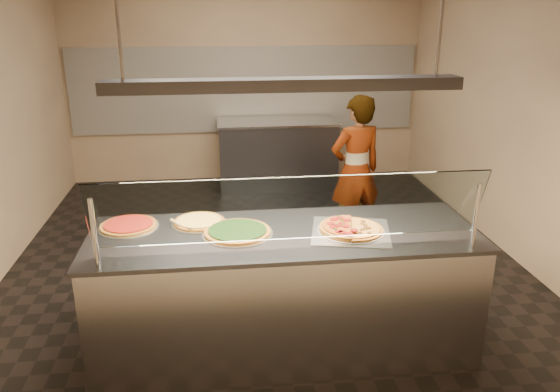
{
  "coord_description": "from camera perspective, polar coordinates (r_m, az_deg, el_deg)",
  "views": [
    {
      "loc": [
        -0.45,
        -4.85,
        2.42
      ],
      "look_at": [
        0.03,
        -0.85,
        1.02
      ],
      "focal_mm": 35.0,
      "sensor_mm": 36.0,
      "label": 1
    }
  ],
  "objects": [
    {
      "name": "tile_band",
      "position": [
        7.92,
        -3.58,
        11.02
      ],
      "size": [
        4.9,
        0.02,
        1.2
      ],
      "primitive_type": "cube",
      "color": "silver",
      "rests_on": "wall_back"
    },
    {
      "name": "wall_right",
      "position": [
        5.76,
        24.51,
        8.29
      ],
      "size": [
        0.02,
        6.0,
        3.0
      ],
      "primitive_type": "cube",
      "color": "tan",
      "rests_on": "ground"
    },
    {
      "name": "half_pizza_pepperoni",
      "position": [
        3.81,
        5.87,
        -3.34
      ],
      "size": [
        0.31,
        0.48,
        0.05
      ],
      "color": "brown",
      "rests_on": "perforated_tray"
    },
    {
      "name": "wall_back",
      "position": [
        7.92,
        -3.63,
        12.48
      ],
      "size": [
        5.0,
        0.02,
        3.0
      ],
      "primitive_type": "cube",
      "color": "tan",
      "rests_on": "ground"
    },
    {
      "name": "pizza_cheese",
      "position": [
        4.01,
        -8.45,
        -2.61
      ],
      "size": [
        0.4,
        0.4,
        0.03
      ],
      "color": "silver",
      "rests_on": "serving_counter"
    },
    {
      "name": "heat_lamp_housing",
      "position": [
        3.54,
        0.5,
        11.56
      ],
      "size": [
        2.3,
        0.18,
        0.08
      ],
      "primitive_type": "cube",
      "color": "#3F3F45",
      "rests_on": "ceiling"
    },
    {
      "name": "prep_table",
      "position": [
        7.7,
        -0.27,
        4.49
      ],
      "size": [
        1.66,
        0.74,
        0.93
      ],
      "color": "#3F3F45",
      "rests_on": "ground"
    },
    {
      "name": "half_pizza_sausage",
      "position": [
        3.87,
        8.99,
        -3.29
      ],
      "size": [
        0.31,
        0.48,
        0.04
      ],
      "color": "brown",
      "rests_on": "perforated_tray"
    },
    {
      "name": "pizza_spatula",
      "position": [
        3.95,
        -10.06,
        -2.82
      ],
      "size": [
        0.26,
        0.2,
        0.02
      ],
      "color": "#B7B7BC",
      "rests_on": "pizza_spinach"
    },
    {
      "name": "pizza_tomato",
      "position": [
        4.05,
        -15.54,
        -2.93
      ],
      "size": [
        0.43,
        0.43,
        0.03
      ],
      "color": "silver",
      "rests_on": "serving_counter"
    },
    {
      "name": "pizza_spinach",
      "position": [
        3.8,
        -4.48,
        -3.7
      ],
      "size": [
        0.49,
        0.49,
        0.03
      ],
      "color": "silver",
      "rests_on": "serving_counter"
    },
    {
      "name": "serving_counter",
      "position": [
        4.02,
        0.44,
        -9.92
      ],
      "size": [
        2.71,
        0.94,
        0.93
      ],
      "color": "#B7B7BC",
      "rests_on": "ground"
    },
    {
      "name": "wall_front",
      "position": [
        2.1,
        6.34,
        -6.86
      ],
      "size": [
        5.0,
        0.02,
        3.0
      ],
      "primitive_type": "cube",
      "color": "tan",
      "rests_on": "ground"
    },
    {
      "name": "sneeze_guard",
      "position": [
        3.39,
        1.21,
        -1.45
      ],
      "size": [
        2.47,
        0.18,
        0.54
      ],
      "color": "#B7B7BC",
      "rests_on": "serving_counter"
    },
    {
      "name": "worker",
      "position": [
        5.76,
        7.91,
        2.62
      ],
      "size": [
        0.66,
        0.53,
        1.59
      ],
      "primitive_type": "imported",
      "rotation": [
        0.0,
        0.0,
        3.42
      ],
      "color": "#373243",
      "rests_on": "ground"
    },
    {
      "name": "perforated_tray",
      "position": [
        3.85,
        7.39,
        -3.64
      ],
      "size": [
        0.64,
        0.64,
        0.01
      ],
      "color": "silver",
      "rests_on": "serving_counter"
    },
    {
      "name": "ground",
      "position": [
        5.44,
        -1.37,
        -7.34
      ],
      "size": [
        5.0,
        6.0,
        0.02
      ],
      "primitive_type": "cube",
      "color": "black",
      "rests_on": "ground"
    }
  ]
}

